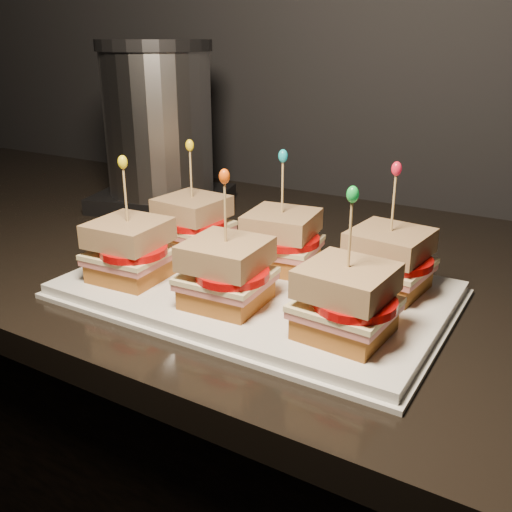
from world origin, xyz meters
The scene contains 50 objects.
cabinet centered at (0.69, 1.64, 0.43)m, with size 2.23×0.71×0.86m, color black.
granite_slab centered at (0.69, 1.64, 0.88)m, with size 2.27×0.75×0.04m, color black.
platter centered at (0.75, 1.49, 0.91)m, with size 0.46×0.29×0.02m, color white.
platter_rim centered at (0.75, 1.49, 0.90)m, with size 0.48×0.30×0.01m, color white.
sandwich_0_bread_bot centered at (0.60, 1.55, 0.93)m, with size 0.09×0.09×0.02m, color brown.
sandwich_0_ham centered at (0.60, 1.55, 0.94)m, with size 0.09×0.09×0.01m, color #B15C52.
sandwich_0_cheese centered at (0.60, 1.55, 0.95)m, with size 0.10×0.09×0.01m, color beige.
sandwich_0_tomato centered at (0.61, 1.55, 0.96)m, with size 0.09×0.09×0.01m, color #B40807.
sandwich_0_bread_top centered at (0.60, 1.55, 0.98)m, with size 0.09×0.09×0.03m, color brown.
sandwich_0_pick centered at (0.60, 1.55, 1.02)m, with size 0.00×0.00×0.09m, color tan.
sandwich_0_frill centered at (0.60, 1.55, 1.07)m, with size 0.01×0.01×0.02m, color yellow.
sandwich_1_bread_bot centered at (0.75, 1.55, 0.93)m, with size 0.09×0.09×0.02m, color brown.
sandwich_1_ham centered at (0.75, 1.55, 0.94)m, with size 0.09×0.09×0.01m, color #B15C52.
sandwich_1_cheese centered at (0.75, 1.55, 0.95)m, with size 0.10×0.09×0.01m, color beige.
sandwich_1_tomato centered at (0.76, 1.55, 0.96)m, with size 0.09×0.09×0.01m, color #B40807.
sandwich_1_bread_top centered at (0.75, 1.55, 0.98)m, with size 0.09×0.09×0.03m, color brown.
sandwich_1_pick centered at (0.75, 1.55, 1.02)m, with size 0.00×0.00×0.09m, color tan.
sandwich_1_frill centered at (0.75, 1.55, 1.07)m, with size 0.01×0.01×0.02m, color #12A7B4.
sandwich_2_bread_bot centered at (0.90, 1.55, 0.93)m, with size 0.09×0.09×0.02m, color brown.
sandwich_2_ham centered at (0.90, 1.55, 0.94)m, with size 0.09×0.09×0.01m, color #B15C52.
sandwich_2_cheese centered at (0.90, 1.55, 0.95)m, with size 0.10×0.09×0.01m, color beige.
sandwich_2_tomato centered at (0.91, 1.55, 0.96)m, with size 0.09×0.09×0.01m, color #B40807.
sandwich_2_bread_top centered at (0.90, 1.55, 0.98)m, with size 0.09×0.09×0.03m, color brown.
sandwich_2_pick centered at (0.90, 1.55, 1.02)m, with size 0.00×0.00×0.09m, color tan.
sandwich_2_frill centered at (0.90, 1.55, 1.07)m, with size 0.01×0.01×0.02m, color red.
sandwich_3_bread_bot centered at (0.60, 1.42, 0.93)m, with size 0.09×0.09×0.02m, color brown.
sandwich_3_ham centered at (0.60, 1.42, 0.94)m, with size 0.09×0.09×0.01m, color #B15C52.
sandwich_3_cheese centered at (0.60, 1.42, 0.95)m, with size 0.10×0.09×0.01m, color beige.
sandwich_3_tomato centered at (0.61, 1.41, 0.96)m, with size 0.09×0.09×0.01m, color #B40807.
sandwich_3_bread_top centered at (0.60, 1.42, 0.98)m, with size 0.09×0.09×0.03m, color brown.
sandwich_3_pick centered at (0.60, 1.42, 1.02)m, with size 0.00×0.00×0.09m, color tan.
sandwich_3_frill centered at (0.60, 1.42, 1.07)m, with size 0.01×0.01×0.02m, color yellow.
sandwich_4_bread_bot centered at (0.75, 1.42, 0.93)m, with size 0.09×0.09×0.02m, color brown.
sandwich_4_ham centered at (0.75, 1.42, 0.94)m, with size 0.09×0.09×0.01m, color #B15C52.
sandwich_4_cheese centered at (0.75, 1.42, 0.95)m, with size 0.10×0.09×0.01m, color beige.
sandwich_4_tomato centered at (0.76, 1.41, 0.96)m, with size 0.09×0.09×0.01m, color #B40807.
sandwich_4_bread_top centered at (0.75, 1.42, 0.98)m, with size 0.09×0.09×0.03m, color brown.
sandwich_4_pick centered at (0.75, 1.42, 1.02)m, with size 0.00×0.00×0.09m, color tan.
sandwich_4_frill centered at (0.75, 1.42, 1.07)m, with size 0.01×0.01×0.02m, color #E54F0C.
sandwich_5_bread_bot centered at (0.90, 1.42, 0.93)m, with size 0.09×0.09×0.02m, color brown.
sandwich_5_ham centered at (0.90, 1.42, 0.94)m, with size 0.09×0.09×0.01m, color #B15C52.
sandwich_5_cheese centered at (0.90, 1.42, 0.95)m, with size 0.10×0.09×0.01m, color beige.
sandwich_5_tomato centered at (0.91, 1.41, 0.96)m, with size 0.09×0.09×0.01m, color #B40807.
sandwich_5_bread_top centered at (0.90, 1.42, 0.98)m, with size 0.09×0.09×0.03m, color brown.
sandwich_5_pick centered at (0.90, 1.42, 1.02)m, with size 0.00×0.00×0.09m, color tan.
sandwich_5_frill centered at (0.90, 1.42, 1.07)m, with size 0.01×0.01×0.02m, color green.
appliance_base centered at (0.38, 1.75, 0.91)m, with size 0.24×0.20×0.03m, color #262628.
appliance_body centered at (0.38, 1.75, 1.06)m, with size 0.20×0.20×0.26m, color silver.
appliance_lid centered at (0.38, 1.75, 1.19)m, with size 0.21×0.21×0.02m, color #262628.
appliance centered at (0.38, 1.75, 1.05)m, with size 0.24×0.20×0.31m, color silver, non-canonical shape.
Camera 1 is at (1.09, 0.92, 1.21)m, focal length 40.00 mm.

